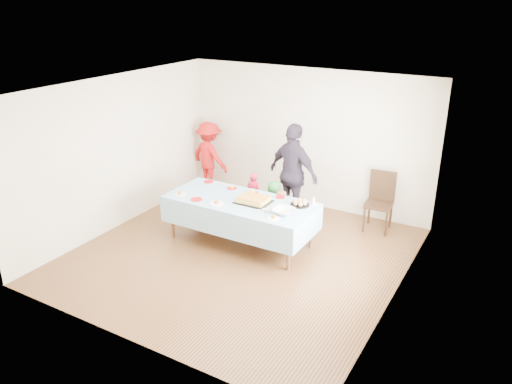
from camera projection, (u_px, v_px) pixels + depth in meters
ground at (239, 255)px, 8.13m from camera, size 5.00×5.00×0.00m
room_walls at (241, 151)px, 7.44m from camera, size 5.04×5.04×2.72m
party_table at (240, 203)px, 8.27m from camera, size 2.50×1.10×0.78m
birthday_cake at (253, 200)px, 8.15m from camera, size 0.55×0.43×0.10m
rolls_tray at (300, 203)px, 8.03m from camera, size 0.31×0.31×0.09m
punch_bowl at (284, 211)px, 7.73m from camera, size 0.34×0.34×0.08m
party_hat at (313, 199)px, 8.08m from camera, size 0.09×0.09×0.16m
fork_pile at (266, 209)px, 7.82m from camera, size 0.24×0.18×0.07m
plate_red_far_a at (208, 182)px, 9.03m from camera, size 0.18×0.18×0.01m
plate_red_far_b at (232, 188)px, 8.74m from camera, size 0.18×0.18×0.01m
plate_red_far_c at (253, 193)px, 8.52m from camera, size 0.19×0.19×0.01m
plate_red_far_d at (280, 197)px, 8.36m from camera, size 0.16×0.16×0.01m
plate_red_near at (196, 199)px, 8.26m from camera, size 0.20×0.20×0.01m
plate_white_left at (180, 194)px, 8.48m from camera, size 0.20×0.20×0.01m
plate_white_mid at (217, 204)px, 8.10m from camera, size 0.23×0.23×0.01m
plate_white_right at (273, 218)px, 7.57m from camera, size 0.20×0.20×0.01m
dining_chair at (380, 198)px, 8.85m from camera, size 0.49×0.49×1.06m
toddler_left at (254, 194)px, 9.47m from camera, size 0.31×0.21×0.84m
toddler_mid at (274, 205)px, 8.92m from camera, size 0.47×0.34×0.89m
toddler_right at (280, 213)px, 8.65m from camera, size 0.49×0.44×0.85m
adult_left at (209, 156)px, 10.59m from camera, size 1.05×0.74×1.48m
adult_right at (293, 174)px, 8.99m from camera, size 1.18×0.75×1.86m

